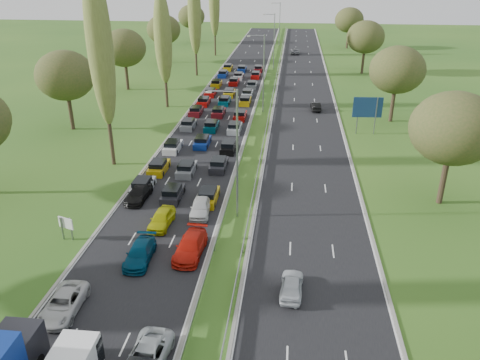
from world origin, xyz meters
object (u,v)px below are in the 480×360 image
(near_car_2, at_px, (63,304))
(direction_sign, at_px, (368,109))
(info_sign, at_px, (66,225))
(near_car_3, at_px, (139,193))

(near_car_2, distance_m, direction_sign, 47.27)
(info_sign, relative_size, direction_sign, 0.40)
(near_car_3, xyz_separation_m, info_sign, (-3.70, -8.00, 0.69))
(near_car_2, bearing_deg, info_sign, 111.41)
(near_car_2, relative_size, info_sign, 2.23)
(near_car_3, relative_size, info_sign, 2.17)
(direction_sign, bearing_deg, near_car_3, -137.24)
(near_car_2, height_order, info_sign, info_sign)
(near_car_2, relative_size, near_car_3, 1.03)
(near_car_2, bearing_deg, near_car_3, 88.37)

